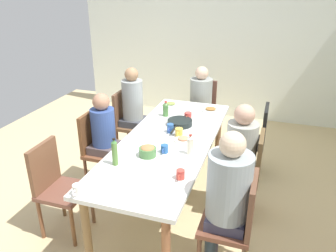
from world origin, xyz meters
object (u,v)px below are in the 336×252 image
at_px(cup_0, 180,174).
at_px(chair_0, 247,170).
at_px(chair_3, 56,183).
at_px(plate_0, 171,104).
at_px(person_6, 227,192).
at_px(cup_1, 77,190).
at_px(plate_2, 211,110).
at_px(cup_2, 170,128).
at_px(bottle_1, 115,152).
at_px(chair_1, 202,108).
at_px(bottle_2, 190,145).
at_px(bottle_0, 166,109).
at_px(plate_1, 183,139).
at_px(cup_5, 164,149).
at_px(chair_4, 128,120).
at_px(person_5, 105,134).
at_px(chair_5, 99,146).
at_px(chair_6, 236,220).
at_px(bowl_0, 148,151).
at_px(person_1, 201,98).
at_px(chair_2, 254,137).
at_px(person_0, 240,151).
at_px(cup_4, 188,116).
at_px(person_4, 134,106).
at_px(cup_3, 179,132).

bearing_deg(cup_0, chair_0, 143.84).
distance_m(chair_3, plate_0, 1.87).
bearing_deg(person_6, cup_0, -106.55).
bearing_deg(cup_1, plate_2, 163.90).
distance_m(cup_2, bottle_1, 0.85).
xyz_separation_m(chair_1, plate_2, (0.62, 0.25, 0.22)).
bearing_deg(bottle_2, bottle_0, -148.04).
distance_m(plate_1, cup_0, 0.72).
relative_size(person_6, plate_2, 5.32).
relative_size(cup_5, bottle_1, 0.42).
bearing_deg(cup_5, chair_4, -140.84).
height_order(chair_1, person_5, person_5).
distance_m(chair_5, chair_6, 1.83).
bearing_deg(plate_0, person_5, -24.55).
xyz_separation_m(chair_3, chair_5, (-0.80, 0.00, 0.00)).
distance_m(chair_1, bottle_1, 2.25).
xyz_separation_m(cup_1, bottle_1, (-0.50, 0.07, 0.08)).
bearing_deg(chair_5, bowl_0, 62.46).
relative_size(person_5, cup_2, 10.60).
relative_size(chair_5, plate_0, 4.12).
bearing_deg(cup_2, bottle_2, 38.87).
distance_m(person_1, chair_2, 1.09).
xyz_separation_m(person_6, cup_2, (-0.97, -0.77, 0.01)).
relative_size(person_0, chair_1, 1.32).
xyz_separation_m(chair_4, chair_5, (0.80, 0.00, 0.00)).
bearing_deg(person_1, cup_5, 1.84).
bearing_deg(bottle_0, cup_0, 23.52).
xyz_separation_m(chair_0, chair_3, (0.80, -1.65, 0.00)).
bearing_deg(chair_0, chair_3, -64.19).
bearing_deg(person_5, cup_4, 126.01).
height_order(chair_6, person_6, person_6).
bearing_deg(bottle_0, chair_5, -44.56).
distance_m(person_4, cup_0, 1.82).
relative_size(chair_1, person_1, 0.79).
distance_m(plate_1, cup_5, 0.32).
distance_m(chair_1, bottle_2, 1.86).
bearing_deg(person_6, person_1, -162.13).
xyz_separation_m(cup_1, bottle_2, (-0.90, 0.65, 0.05)).
xyz_separation_m(plate_0, plate_2, (0.03, 0.53, -0.00)).
bearing_deg(bottle_1, chair_4, -159.32).
bearing_deg(bottle_0, chair_0, 60.10).
relative_size(chair_6, bottle_0, 4.81).
xyz_separation_m(plate_2, cup_3, (0.84, -0.17, 0.03)).
distance_m(chair_0, bottle_0, 1.25).
bearing_deg(chair_2, plate_2, -105.16).
relative_size(cup_1, bottle_2, 0.55).
height_order(chair_3, person_4, person_4).
height_order(chair_2, bottle_1, bottle_1).
bearing_deg(cup_4, person_6, 26.38).
bearing_deg(person_6, cup_1, -72.64).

